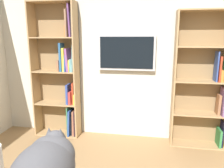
% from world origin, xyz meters
% --- Properties ---
extents(wall_back, '(4.52, 0.06, 2.70)m').
position_xyz_m(wall_back, '(0.00, -2.23, 1.35)').
color(wall_back, beige).
rests_on(wall_back, ground).
extents(bookshelf_left, '(0.89, 0.28, 2.07)m').
position_xyz_m(bookshelf_left, '(-1.29, -2.07, 1.00)').
color(bookshelf_left, tan).
rests_on(bookshelf_left, ground).
extents(bookshelf_right, '(0.77, 0.28, 2.24)m').
position_xyz_m(bookshelf_right, '(1.09, -2.06, 1.09)').
color(bookshelf_right, tan).
rests_on(bookshelf_right, ground).
extents(wall_mounted_tv, '(0.92, 0.07, 0.57)m').
position_xyz_m(wall_mounted_tv, '(0.00, -2.15, 1.44)').
color(wall_mounted_tv, '#B7B7BC').
extents(cat, '(0.34, 0.62, 0.37)m').
position_xyz_m(cat, '(0.19, 0.30, 0.94)').
color(cat, '#4C4C51').
rests_on(cat, desk).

